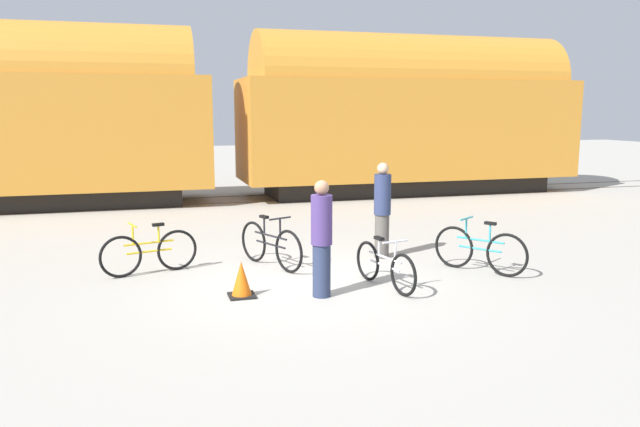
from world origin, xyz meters
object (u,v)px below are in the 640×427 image
bicycle_silver (385,266)px  person_in_navy (382,210)px  freight_train (224,112)px  bicycle_yellow (149,252)px  person_in_purple (322,238)px  traffic_cone (242,280)px  bicycle_teal (480,250)px  bicycle_black (271,245)px

bicycle_silver → person_in_navy: size_ratio=0.90×
bicycle_silver → person_in_navy: 2.15m
freight_train → bicycle_yellow: 9.28m
bicycle_yellow → person_in_purple: bearing=-40.1°
bicycle_yellow → traffic_cone: size_ratio=3.01×
bicycle_teal → person_in_purple: person_in_purple is taller
bicycle_silver → person_in_purple: size_ratio=0.93×
bicycle_black → bicycle_yellow: 2.11m
bicycle_silver → traffic_cone: bearing=176.0°
freight_train → bicycle_silver: freight_train is taller
bicycle_silver → traffic_cone: size_ratio=2.99×
bicycle_black → person_in_navy: 2.26m
bicycle_black → bicycle_yellow: bicycle_black is taller
bicycle_silver → person_in_purple: 1.24m
freight_train → bicycle_silver: size_ratio=14.33×
bicycle_teal → person_in_navy: person_in_navy is taller
bicycle_teal → person_in_purple: 3.16m
bicycle_yellow → bicycle_silver: bicycle_yellow is taller
bicycle_black → bicycle_silver: size_ratio=1.03×
bicycle_black → traffic_cone: bearing=-115.5°
freight_train → bicycle_yellow: (-2.49, -8.62, -2.35)m
freight_train → traffic_cone: bearing=-96.4°
bicycle_teal → bicycle_yellow: (-5.54, 1.47, -0.01)m
bicycle_teal → bicycle_silver: 2.01m
freight_train → bicycle_silver: 10.87m
bicycle_black → bicycle_silver: 2.34m
person_in_navy → bicycle_silver: bearing=-43.2°
freight_train → person_in_purple: (-0.00, -10.72, -1.83)m
bicycle_yellow → person_in_navy: size_ratio=0.91×
bicycle_silver → person_in_purple: bearing=-171.4°
traffic_cone → bicycle_yellow: bearing=126.6°
person_in_purple → traffic_cone: bearing=-124.6°
bicycle_teal → traffic_cone: size_ratio=2.69×
person_in_navy → traffic_cone: size_ratio=3.32×
person_in_purple → bicycle_silver: bearing=79.6°
bicycle_teal → bicycle_yellow: bearing=165.1°
person_in_navy → bicycle_black: bearing=-109.7°
bicycle_black → bicycle_yellow: (-2.11, 0.11, -0.02)m
freight_train → person_in_purple: freight_train is taller
bicycle_teal → person_in_navy: bearing=129.9°
person_in_purple → bicycle_yellow: bearing=-149.2°
bicycle_yellow → person_in_navy: person_in_navy is taller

